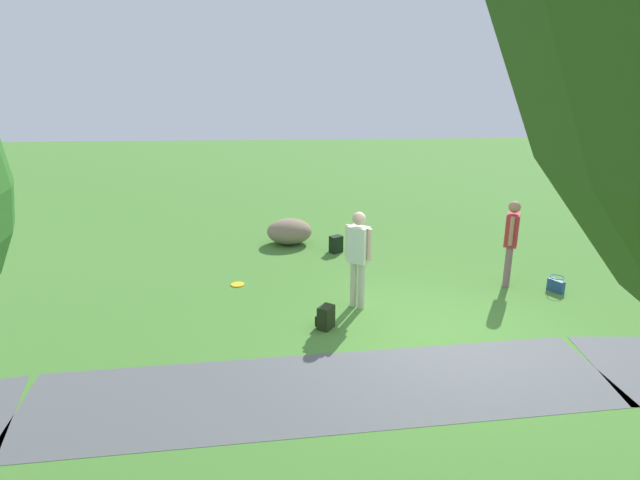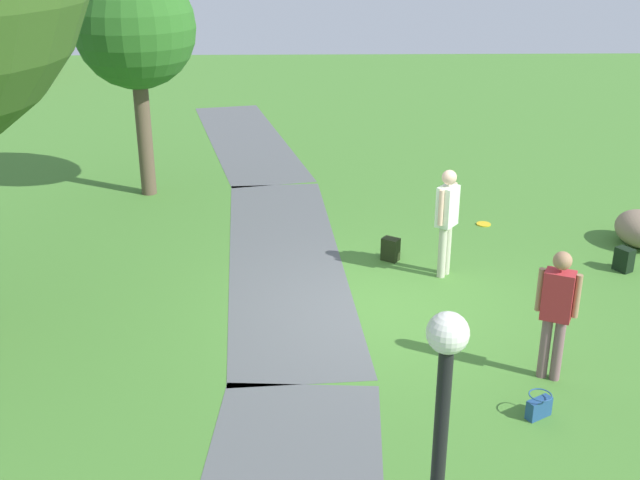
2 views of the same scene
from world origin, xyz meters
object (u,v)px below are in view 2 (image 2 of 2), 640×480
young_tree_near_path (135,30)px  frisbee_on_grass (484,224)px  backpack_by_boulder (624,260)px  spare_backpack_on_lawn (391,249)px  handbag_on_grass (539,407)px  woman_with_handbag (557,306)px  lamp_post (439,464)px  man_near_boulder (447,215)px

young_tree_near_path → frisbee_on_grass: (-1.99, -6.73, -3.40)m
backpack_by_boulder → spare_backpack_on_lawn: bearing=82.2°
young_tree_near_path → spare_backpack_on_lawn: young_tree_near_path is taller
young_tree_near_path → handbag_on_grass: (-8.22, -6.02, -3.27)m
woman_with_handbag → frisbee_on_grass: bearing=-3.7°
lamp_post → man_near_boulder: (7.23, -1.37, -0.89)m
handbag_on_grass → frisbee_on_grass: handbag_on_grass is taller
lamp_post → backpack_by_boulder: lamp_post is taller
young_tree_near_path → frisbee_on_grass: bearing=-106.5°
young_tree_near_path → woman_with_handbag: 10.04m
young_tree_near_path → backpack_by_boulder: young_tree_near_path is taller
lamp_post → backpack_by_boulder: 8.74m
young_tree_near_path → frisbee_on_grass: size_ratio=17.05×
man_near_boulder → frisbee_on_grass: 2.75m
young_tree_near_path → man_near_boulder: size_ratio=2.59×
lamp_post → woman_with_handbag: size_ratio=1.79×
handbag_on_grass → frisbee_on_grass: (6.23, -0.71, -0.13)m
backpack_by_boulder → young_tree_near_path: bearing=64.3°
woman_with_handbag → man_near_boulder: size_ratio=0.97×
young_tree_near_path → spare_backpack_on_lawn: (-3.62, -4.77, -3.21)m
handbag_on_grass → frisbee_on_grass: size_ratio=1.37×
lamp_post → frisbee_on_grass: bearing=-14.9°
man_near_boulder → handbag_on_grass: man_near_boulder is taller
backpack_by_boulder → man_near_boulder: bearing=92.2°
young_tree_near_path → spare_backpack_on_lawn: size_ratio=11.62×
man_near_boulder → frisbee_on_grass: size_ratio=6.59×
lamp_post → frisbee_on_grass: (9.50, -2.53, -1.93)m
woman_with_handbag → frisbee_on_grass: (5.38, -0.35, -1.00)m
woman_with_handbag → man_near_boulder: man_near_boulder is taller
lamp_post → young_tree_near_path: bearing=20.1°
backpack_by_boulder → spare_backpack_on_lawn: same height
man_near_boulder → lamp_post: bearing=169.3°
backpack_by_boulder → handbag_on_grass: bearing=147.7°
lamp_post → backpack_by_boulder: size_ratio=7.77×
young_tree_near_path → lamp_post: (-11.49, -4.20, -1.46)m
woman_with_handbag → young_tree_near_path: bearing=40.9°
lamp_post → spare_backpack_on_lawn: size_ratio=7.77×
spare_backpack_on_lawn → lamp_post: bearing=175.8°
spare_backpack_on_lawn → woman_with_handbag: bearing=-156.8°
lamp_post → woman_with_handbag: lamp_post is taller
man_near_boulder → handbag_on_grass: 4.09m
man_near_boulder → spare_backpack_on_lawn: 1.33m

